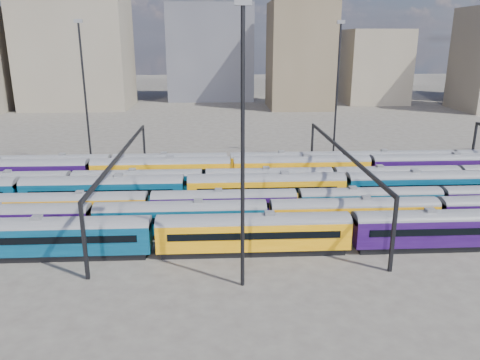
{
  "coord_description": "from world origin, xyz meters",
  "views": [
    {
      "loc": [
        -7.33,
        -61.61,
        22.47
      ],
      "look_at": [
        -3.94,
        2.58,
        3.0
      ],
      "focal_mm": 35.0,
      "sensor_mm": 36.0,
      "label": 1
    }
  ],
  "objects_px": {
    "rake_0": "(253,229)",
    "rake_1": "(438,210)",
    "rake_2": "(297,200)",
    "mast_2": "(243,141)"
  },
  "relations": [
    {
      "from": "rake_1",
      "to": "rake_0",
      "type": "bearing_deg",
      "value": -167.6
    },
    {
      "from": "mast_2",
      "to": "rake_2",
      "type": "bearing_deg",
      "value": 64.48
    },
    {
      "from": "rake_2",
      "to": "rake_0",
      "type": "bearing_deg",
      "value": -123.12
    },
    {
      "from": "rake_0",
      "to": "rake_1",
      "type": "bearing_deg",
      "value": 12.4
    },
    {
      "from": "rake_2",
      "to": "mast_2",
      "type": "xyz_separation_m",
      "value": [
        -8.11,
        -17.0,
        11.53
      ]
    },
    {
      "from": "rake_0",
      "to": "rake_2",
      "type": "distance_m",
      "value": 11.94
    },
    {
      "from": "rake_0",
      "to": "mast_2",
      "type": "xyz_separation_m",
      "value": [
        -1.59,
        -7.0,
        11.21
      ]
    },
    {
      "from": "rake_0",
      "to": "rake_2",
      "type": "relative_size",
      "value": 0.94
    },
    {
      "from": "rake_1",
      "to": "rake_2",
      "type": "xyz_separation_m",
      "value": [
        -16.22,
        5.0,
        -0.21
      ]
    },
    {
      "from": "mast_2",
      "to": "rake_0",
      "type": "bearing_deg",
      "value": 77.2
    }
  ]
}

